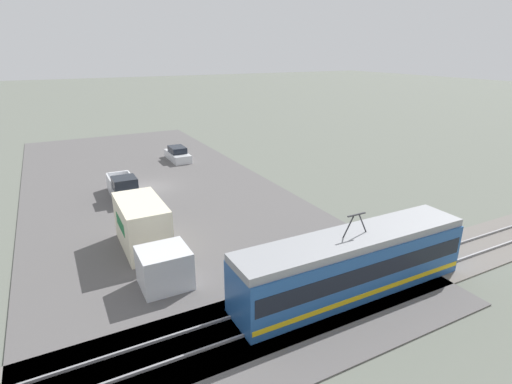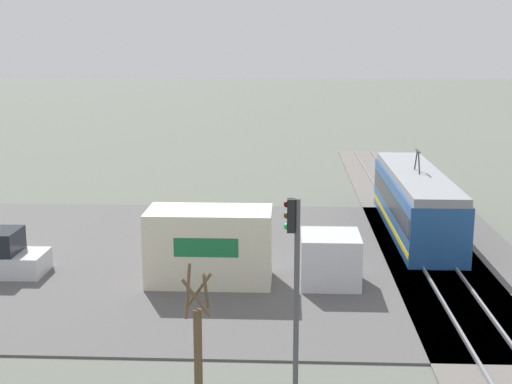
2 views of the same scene
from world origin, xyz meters
name	(u,v)px [view 1 (image 1 of 2)]	position (x,y,z in m)	size (l,w,h in m)	color
ground_plane	(151,188)	(0.00, 0.00, 0.00)	(320.00, 320.00, 0.00)	#60665B
road_surface	(151,187)	(0.00, 0.00, 0.04)	(21.36, 51.86, 0.08)	#565454
rail_bed	(262,319)	(0.00, 21.59, 0.05)	(65.95, 4.40, 0.22)	slate
light_rail_tram	(352,263)	(-5.28, 21.59, 1.63)	(13.20, 2.79, 4.32)	#235193
box_truck	(147,234)	(3.25, 12.84, 1.51)	(2.62, 8.81, 3.10)	silver
pickup_truck	(124,189)	(2.62, 1.58, 0.81)	(2.05, 5.84, 1.95)	silver
sedan_car_0	(178,154)	(-5.11, -8.13, 0.72)	(1.87, 4.65, 1.55)	silver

